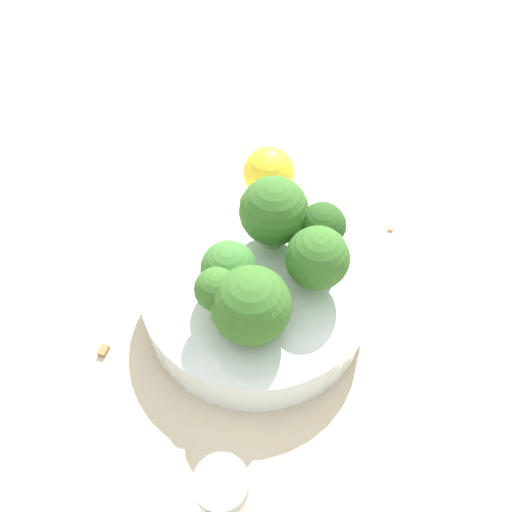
{
  "coord_description": "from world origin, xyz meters",
  "views": [
    {
      "loc": [
        -0.22,
        0.09,
        0.37
      ],
      "look_at": [
        0.0,
        0.0,
        0.07
      ],
      "focal_mm": 35.0,
      "sensor_mm": 36.0,
      "label": 1
    }
  ],
  "objects": [
    {
      "name": "bowl",
      "position": [
        0.0,
        0.0,
        0.02
      ],
      "size": [
        0.19,
        0.19,
        0.04
      ],
      "primitive_type": "cylinder",
      "color": "silver",
      "rests_on": "ground_plane"
    },
    {
      "name": "broccoli_floret_3",
      "position": [
        0.03,
        -0.03,
        0.08
      ],
      "size": [
        0.06,
        0.06,
        0.07
      ],
      "color": "#84AD66",
      "rests_on": "bowl"
    },
    {
      "name": "broccoli_floret_4",
      "position": [
        -0.04,
        0.02,
        0.07
      ],
      "size": [
        0.06,
        0.06,
        0.06
      ],
      "color": "#7A9E5B",
      "rests_on": "bowl"
    },
    {
      "name": "ground_plane",
      "position": [
        0.0,
        0.0,
        0.0
      ],
      "size": [
        3.0,
        3.0,
        0.0
      ],
      "primitive_type": "plane",
      "color": "beige"
    },
    {
      "name": "broccoli_floret_2",
      "position": [
        -0.02,
        0.04,
        0.07
      ],
      "size": [
        0.03,
        0.03,
        0.05
      ],
      "color": "#84AD66",
      "rests_on": "bowl"
    },
    {
      "name": "lemon_wedge",
      "position": [
        0.13,
        -0.07,
        0.03
      ],
      "size": [
        0.05,
        0.05,
        0.05
      ],
      "primitive_type": "sphere",
      "color": "yellow",
      "rests_on": "ground_plane"
    },
    {
      "name": "almond_crumb_1",
      "position": [
        0.04,
        -0.16,
        0.0
      ],
      "size": [
        0.01,
        0.01,
        0.01
      ],
      "primitive_type": "cube",
      "rotation": [
        0.0,
        0.0,
        4.19
      ],
      "color": "tan",
      "rests_on": "ground_plane"
    },
    {
      "name": "almond_crumb_0",
      "position": [
        0.11,
        -0.02,
        0.0
      ],
      "size": [
        0.01,
        0.01,
        0.01
      ],
      "primitive_type": "cube",
      "rotation": [
        0.0,
        0.0,
        5.67
      ],
      "color": "#AD7F4C",
      "rests_on": "ground_plane"
    },
    {
      "name": "broccoli_floret_1",
      "position": [
        -0.02,
        -0.04,
        0.07
      ],
      "size": [
        0.05,
        0.05,
        0.06
      ],
      "color": "#8EB770",
      "rests_on": "bowl"
    },
    {
      "name": "pepper_shaker",
      "position": [
        -0.14,
        0.08,
        0.03
      ],
      "size": [
        0.03,
        0.03,
        0.07
      ],
      "color": "#B2B7BC",
      "rests_on": "ground_plane"
    },
    {
      "name": "broccoli_floret_0",
      "position": [
        -0.0,
        0.02,
        0.07
      ],
      "size": [
        0.04,
        0.04,
        0.05
      ],
      "color": "#84AD66",
      "rests_on": "bowl"
    },
    {
      "name": "almond_crumb_2",
      "position": [
        0.01,
        0.13,
        0.0
      ],
      "size": [
        0.01,
        0.01,
        0.01
      ],
      "primitive_type": "cube",
      "rotation": [
        0.0,
        0.0,
        2.49
      ],
      "color": "olive",
      "rests_on": "ground_plane"
    },
    {
      "name": "broccoli_floret_5",
      "position": [
        0.01,
        -0.06,
        0.07
      ],
      "size": [
        0.04,
        0.04,
        0.05
      ],
      "color": "#84AD66",
      "rests_on": "bowl"
    }
  ]
}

